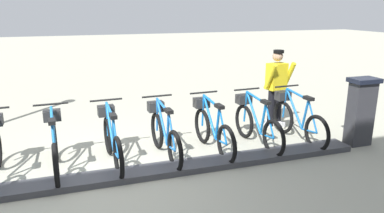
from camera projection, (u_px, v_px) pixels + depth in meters
The scene contains 10 objects.
ground_plane at pixel (102, 182), 5.45m from camera, with size 60.00×60.00×0.00m, color #AEAD99.
dock_rail_base at pixel (102, 179), 5.44m from camera, with size 0.44×8.75×0.10m, color #47474C.
payment_kiosk at pixel (361, 111), 6.77m from camera, with size 0.36×0.52×1.28m.
bike_docked_0 at pixel (297, 119), 7.06m from camera, with size 1.72×0.54×1.02m.
bike_docked_1 at pixel (256, 123), 6.79m from camera, with size 1.72×0.54×1.02m.
bike_docked_2 at pixel (212, 128), 6.52m from camera, with size 1.72×0.54×1.02m.
bike_docked_3 at pixel (164, 133), 6.25m from camera, with size 1.72×0.54×1.02m.
bike_docked_4 at pixel (112, 139), 5.98m from camera, with size 1.72×0.54×1.02m.
bike_docked_5 at pixel (55, 145), 5.71m from camera, with size 1.72×0.54×1.02m.
worker_near_rack at pixel (276, 85), 7.77m from camera, with size 0.50×0.67×1.66m.
Camera 1 is at (-5.13, 0.28, 2.53)m, focal length 34.06 mm.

